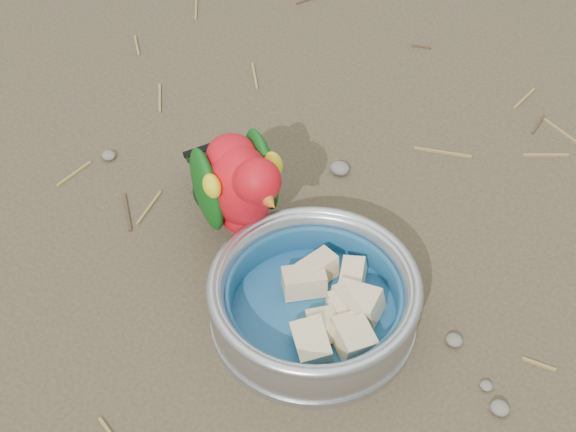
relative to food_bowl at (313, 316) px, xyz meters
The scene contains 6 objects.
ground 0.09m from the food_bowl, 156.36° to the left, with size 60.00×60.00×0.00m, color #4B3F2D.
food_bowl is the anchor object (origin of this frame).
bowl_wall 0.03m from the food_bowl, ahead, with size 0.21×0.21×0.04m, color #B2B2BA, non-canonical shape.
fruit_wedges 0.02m from the food_bowl, ahead, with size 0.12×0.12×0.03m, color beige, non-canonical shape.
lory_parrot 0.15m from the food_bowl, 161.95° to the left, with size 0.09×0.18×0.15m, color red, non-canonical shape.
ground_debris 0.11m from the food_bowl, 127.36° to the left, with size 0.90×0.80×0.01m, color olive, non-canonical shape.
Camera 1 is at (0.39, -0.48, 0.72)m, focal length 55.00 mm.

